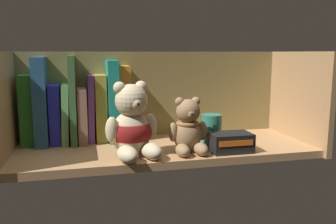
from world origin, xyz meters
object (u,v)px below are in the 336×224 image
object	(u,v)px
book_0	(28,110)
book_3	(66,113)
book_4	(73,99)
book_8	(113,100)
teddy_bear_larger	(132,127)
small_product_box	(231,142)
book_7	(101,108)
book_2	(56,114)
pillar_candle	(211,129)
book_9	(124,103)
teddy_bear_smaller	(188,129)
book_5	(83,115)
book_1	(42,101)
book_6	(91,108)

from	to	relation	value
book_0	book_3	bearing A→B (deg)	0.00
book_4	book_8	size ratio (longest dim) A/B	1.06
teddy_bear_larger	small_product_box	bearing A→B (deg)	-4.51
book_7	book_8	world-z (taller)	book_8
book_0	book_4	distance (cm)	12.36
book_2	pillar_candle	distance (cm)	43.69
book_9	pillar_candle	distance (cm)	26.42
book_0	pillar_candle	bearing A→B (deg)	-13.84
book_0	teddy_bear_smaller	distance (cm)	44.55
book_3	book_5	distance (cm)	4.61
teddy_bear_larger	book_7	bearing A→B (deg)	109.08
teddy_bear_larger	book_0	bearing A→B (deg)	144.58
book_1	book_5	xyz separation A→B (cm)	(10.80, 0.00, -4.30)
book_1	small_product_box	xyz separation A→B (cm)	(47.34, -20.54, -9.53)
small_product_box	book_1	bearing A→B (deg)	156.55
book_4	teddy_bear_smaller	size ratio (longest dim) A/B	1.72
book_8	teddy_bear_smaller	bearing A→B (deg)	-46.96
book_5	teddy_bear_smaller	world-z (taller)	book_5
book_2	book_5	distance (cm)	7.32
book_5	small_product_box	bearing A→B (deg)	-29.34
book_0	book_6	size ratio (longest dim) A/B	1.02
book_0	book_1	xyz separation A→B (cm)	(3.74, 0.00, 2.34)
book_8	teddy_bear_larger	world-z (taller)	book_8
book_4	book_7	distance (cm)	8.04
teddy_bear_smaller	book_5	bearing A→B (deg)	144.41
book_2	book_6	bearing A→B (deg)	0.00
book_9	book_2	bearing A→B (deg)	180.00
book_1	book_4	size ratio (longest dim) A/B	0.98
book_0	book_7	bearing A→B (deg)	0.00
book_2	small_product_box	size ratio (longest dim) A/B	1.56
teddy_bear_smaller	book_7	bearing A→B (deg)	138.22
book_9	teddy_bear_larger	world-z (taller)	book_9
book_8	book_9	bearing A→B (deg)	0.00
book_7	book_5	bearing A→B (deg)	180.00
book_4	book_2	bearing A→B (deg)	180.00
book_9	book_0	bearing A→B (deg)	180.00
book_3	teddy_bear_larger	bearing A→B (deg)	-48.99
pillar_candle	teddy_bear_larger	bearing A→B (deg)	-164.20
book_2	book_4	bearing A→B (deg)	0.00
teddy_bear_smaller	pillar_candle	xyz separation A→B (cm)	(8.66, 6.41, -1.86)
book_7	book_9	xyz separation A→B (cm)	(6.78, 0.00, 1.23)
book_6	pillar_candle	bearing A→B (deg)	-20.63
book_0	book_6	world-z (taller)	book_0
book_5	book_7	distance (cm)	5.46
book_5	small_product_box	size ratio (longest dim) A/B	1.46
book_3	teddy_bear_larger	xyz separation A→B (cm)	(16.14, -18.57, -1.05)
book_4	teddy_bear_smaller	bearing A→B (deg)	-33.18
small_product_box	book_6	bearing A→B (deg)	148.97
book_7	book_8	xyz separation A→B (cm)	(3.42, 0.00, 2.02)
book_1	book_6	size ratio (longest dim) A/B	1.27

